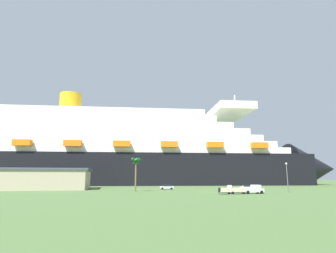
% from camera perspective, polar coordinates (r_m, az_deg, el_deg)
% --- Properties ---
extents(ground_plane, '(600.00, 600.00, 0.00)m').
position_cam_1_polar(ground_plane, '(108.97, 3.26, -12.59)').
color(ground_plane, '#4C6B38').
extents(cruise_ship, '(232.60, 48.98, 55.63)m').
position_cam_1_polar(cruise_ship, '(148.25, -9.38, -5.72)').
color(cruise_ship, black).
rests_on(cruise_ship, ground_plane).
extents(terminal_building, '(44.03, 24.15, 6.98)m').
position_cam_1_polar(terminal_building, '(106.91, -27.67, -9.59)').
color(terminal_building, '#B7A88C').
rests_on(terminal_building, ground_plane).
extents(pickup_truck, '(5.68, 2.46, 2.20)m').
position_cam_1_polar(pickup_truck, '(73.79, 17.25, -12.36)').
color(pickup_truck, silver).
rests_on(pickup_truck, ground_plane).
extents(small_boat_on_trailer, '(8.65, 2.44, 2.15)m').
position_cam_1_polar(small_boat_on_trailer, '(71.45, 13.68, -12.68)').
color(small_boat_on_trailer, '#595960').
rests_on(small_boat_on_trailer, ground_plane).
extents(palm_tree, '(3.11, 2.87, 9.73)m').
position_cam_1_polar(palm_tree, '(81.18, -6.67, -7.62)').
color(palm_tree, brown).
rests_on(palm_tree, ground_plane).
extents(street_lamp, '(0.56, 0.56, 8.04)m').
position_cam_1_polar(street_lamp, '(83.13, 23.43, -8.82)').
color(street_lamp, slate).
rests_on(street_lamp, ground_plane).
extents(parked_car_silver_sedan, '(4.80, 2.29, 1.58)m').
position_cam_1_polar(parked_car_silver_sedan, '(95.55, -0.25, -12.41)').
color(parked_car_silver_sedan, silver).
rests_on(parked_car_silver_sedan, ground_plane).
extents(parked_car_white_van, '(4.54, 2.10, 1.58)m').
position_cam_1_polar(parked_car_white_van, '(95.32, 16.00, -12.02)').
color(parked_car_white_van, white).
rests_on(parked_car_white_van, ground_plane).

